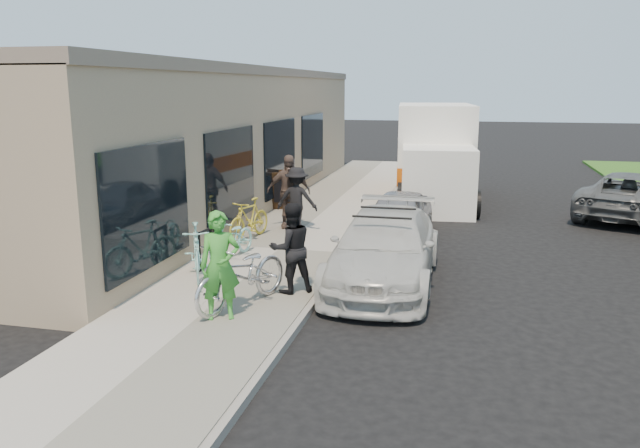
{
  "coord_description": "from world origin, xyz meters",
  "views": [
    {
      "loc": [
        1.99,
        -9.85,
        3.68
      ],
      "look_at": [
        -0.76,
        1.71,
        1.05
      ],
      "focal_mm": 35.0,
      "sensor_mm": 36.0,
      "label": 1
    }
  ],
  "objects_px": {
    "tandem_bike": "(242,274)",
    "cruiser_bike_b": "(232,239)",
    "woman_rider": "(220,265)",
    "man_standing": "(291,248)",
    "bystander_b": "(289,191)",
    "sedan_silver": "(398,215)",
    "bike_rack": "(205,245)",
    "sedan_white": "(385,249)",
    "bystander_a": "(297,199)",
    "sandwich_board": "(283,190)",
    "cruiser_bike_a": "(196,252)",
    "cruiser_bike_c": "(249,219)",
    "moving_truck": "(434,158)",
    "far_car_gray": "(631,195)"
  },
  "relations": [
    {
      "from": "tandem_bike",
      "to": "cruiser_bike_b",
      "type": "relative_size",
      "value": 1.29
    },
    {
      "from": "sandwich_board",
      "to": "sedan_white",
      "type": "bearing_deg",
      "value": -78.15
    },
    {
      "from": "sedan_silver",
      "to": "man_standing",
      "type": "relative_size",
      "value": 2.16
    },
    {
      "from": "woman_rider",
      "to": "man_standing",
      "type": "xyz_separation_m",
      "value": [
        0.71,
        1.47,
        -0.05
      ]
    },
    {
      "from": "sandwich_board",
      "to": "cruiser_bike_a",
      "type": "height_order",
      "value": "sandwich_board"
    },
    {
      "from": "sedan_white",
      "to": "far_car_gray",
      "type": "height_order",
      "value": "sedan_white"
    },
    {
      "from": "moving_truck",
      "to": "sedan_white",
      "type": "bearing_deg",
      "value": -98.01
    },
    {
      "from": "cruiser_bike_b",
      "to": "man_standing",
      "type": "bearing_deg",
      "value": -34.25
    },
    {
      "from": "sedan_silver",
      "to": "cruiser_bike_c",
      "type": "relative_size",
      "value": 2.17
    },
    {
      "from": "cruiser_bike_b",
      "to": "cruiser_bike_a",
      "type": "bearing_deg",
      "value": -85.44
    },
    {
      "from": "sedan_silver",
      "to": "woman_rider",
      "type": "xyz_separation_m",
      "value": [
        -2.01,
        -6.44,
        0.41
      ]
    },
    {
      "from": "cruiser_bike_a",
      "to": "cruiser_bike_c",
      "type": "xyz_separation_m",
      "value": [
        -0.08,
        3.13,
        -0.03
      ]
    },
    {
      "from": "moving_truck",
      "to": "sandwich_board",
      "type": "bearing_deg",
      "value": -145.89
    },
    {
      "from": "far_car_gray",
      "to": "cruiser_bike_c",
      "type": "xyz_separation_m",
      "value": [
        -9.52,
        -5.45,
        -0.03
      ]
    },
    {
      "from": "far_car_gray",
      "to": "man_standing",
      "type": "distance_m",
      "value": 11.7
    },
    {
      "from": "woman_rider",
      "to": "bike_rack",
      "type": "bearing_deg",
      "value": 95.35
    },
    {
      "from": "man_standing",
      "to": "bystander_a",
      "type": "bearing_deg",
      "value": -110.06
    },
    {
      "from": "bystander_b",
      "to": "sandwich_board",
      "type": "bearing_deg",
      "value": 97.36
    },
    {
      "from": "bystander_b",
      "to": "man_standing",
      "type": "bearing_deg",
      "value": -86.09
    },
    {
      "from": "sedan_silver",
      "to": "bystander_b",
      "type": "bearing_deg",
      "value": -173.56
    },
    {
      "from": "sandwich_board",
      "to": "cruiser_bike_b",
      "type": "relative_size",
      "value": 0.69
    },
    {
      "from": "tandem_bike",
      "to": "bystander_b",
      "type": "distance_m",
      "value": 5.87
    },
    {
      "from": "cruiser_bike_c",
      "to": "bystander_b",
      "type": "distance_m",
      "value": 1.55
    },
    {
      "from": "bystander_a",
      "to": "sandwich_board",
      "type": "bearing_deg",
      "value": -66.5
    },
    {
      "from": "cruiser_bike_c",
      "to": "tandem_bike",
      "type": "bearing_deg",
      "value": -56.78
    },
    {
      "from": "sedan_silver",
      "to": "tandem_bike",
      "type": "relative_size",
      "value": 1.65
    },
    {
      "from": "moving_truck",
      "to": "far_car_gray",
      "type": "relative_size",
      "value": 1.38
    },
    {
      "from": "cruiser_bike_c",
      "to": "far_car_gray",
      "type": "bearing_deg",
      "value": 44.59
    },
    {
      "from": "bystander_a",
      "to": "bystander_b",
      "type": "xyz_separation_m",
      "value": [
        -0.29,
        0.26,
        0.14
      ]
    },
    {
      "from": "sedan_silver",
      "to": "bystander_a",
      "type": "bearing_deg",
      "value": -167.32
    },
    {
      "from": "bystander_a",
      "to": "far_car_gray",
      "type": "bearing_deg",
      "value": -153.54
    },
    {
      "from": "cruiser_bike_b",
      "to": "sedan_silver",
      "type": "bearing_deg",
      "value": 56.35
    },
    {
      "from": "tandem_bike",
      "to": "cruiser_bike_a",
      "type": "bearing_deg",
      "value": 159.18
    },
    {
      "from": "cruiser_bike_a",
      "to": "far_car_gray",
      "type": "bearing_deg",
      "value": 16.86
    },
    {
      "from": "sandwich_board",
      "to": "cruiser_bike_c",
      "type": "height_order",
      "value": "sandwich_board"
    },
    {
      "from": "moving_truck",
      "to": "bystander_a",
      "type": "relative_size",
      "value": 4.09
    },
    {
      "from": "tandem_bike",
      "to": "cruiser_bike_b",
      "type": "distance_m",
      "value": 2.98
    },
    {
      "from": "cruiser_bike_a",
      "to": "sedan_white",
      "type": "bearing_deg",
      "value": -10.19
    },
    {
      "from": "bike_rack",
      "to": "cruiser_bike_b",
      "type": "height_order",
      "value": "cruiser_bike_b"
    },
    {
      "from": "cruiser_bike_b",
      "to": "bystander_b",
      "type": "bearing_deg",
      "value": 94.56
    },
    {
      "from": "sedan_silver",
      "to": "man_standing",
      "type": "xyz_separation_m",
      "value": [
        -1.3,
        -4.98,
        0.36
      ]
    },
    {
      "from": "bike_rack",
      "to": "sedan_white",
      "type": "distance_m",
      "value": 3.53
    },
    {
      "from": "moving_truck",
      "to": "cruiser_bike_b",
      "type": "xyz_separation_m",
      "value": [
        -3.64,
        -8.92,
        -0.8
      ]
    },
    {
      "from": "cruiser_bike_a",
      "to": "cruiser_bike_b",
      "type": "bearing_deg",
      "value": 58.29
    },
    {
      "from": "woman_rider",
      "to": "bystander_b",
      "type": "xyz_separation_m",
      "value": [
        -0.76,
        6.37,
        0.08
      ]
    },
    {
      "from": "sedan_white",
      "to": "woman_rider",
      "type": "distance_m",
      "value": 3.56
    },
    {
      "from": "sandwich_board",
      "to": "bystander_b",
      "type": "distance_m",
      "value": 2.54
    },
    {
      "from": "bike_rack",
      "to": "cruiser_bike_b",
      "type": "xyz_separation_m",
      "value": [
        0.25,
        0.79,
        -0.05
      ]
    },
    {
      "from": "tandem_bike",
      "to": "woman_rider",
      "type": "height_order",
      "value": "woman_rider"
    },
    {
      "from": "woman_rider",
      "to": "moving_truck",
      "type": "bearing_deg",
      "value": 55.2
    }
  ]
}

